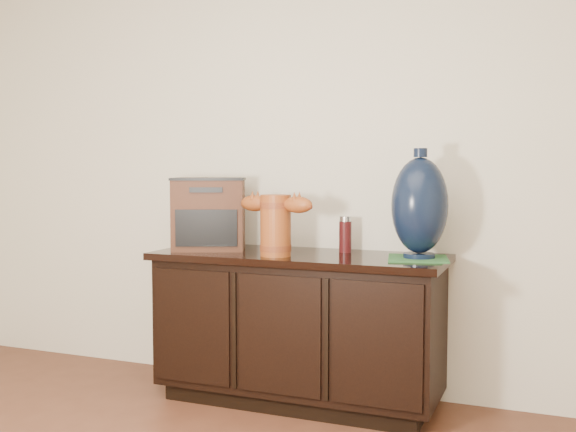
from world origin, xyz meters
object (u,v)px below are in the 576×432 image
at_px(terracotta_vessel, 276,222).
at_px(lamp_base, 420,206).
at_px(tv_radio, 209,214).
at_px(sideboard, 299,326).
at_px(spray_can, 345,235).

xyz_separation_m(terracotta_vessel, lamp_base, (0.67, 0.14, 0.08)).
bearing_deg(lamp_base, tv_radio, -179.53).
distance_m(tv_radio, lamp_base, 1.10).
bearing_deg(tv_radio, terracotta_vessel, -39.64).
relative_size(sideboard, terracotta_vessel, 3.46).
relative_size(tv_radio, spray_can, 2.52).
relative_size(terracotta_vessel, tv_radio, 0.92).
bearing_deg(tv_radio, spray_can, -12.13).
relative_size(lamp_base, spray_can, 2.78).
relative_size(sideboard, lamp_base, 2.87).
relative_size(tv_radio, lamp_base, 0.91).
distance_m(sideboard, terracotta_vessel, 0.56).
bearing_deg(lamp_base, spray_can, 162.37).
xyz_separation_m(terracotta_vessel, tv_radio, (-0.43, 0.13, 0.02)).
bearing_deg(sideboard, spray_can, 33.80).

